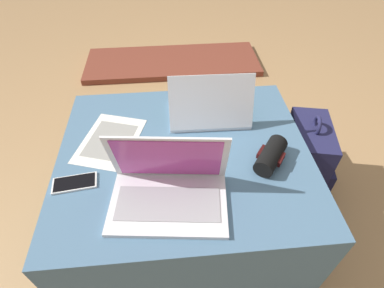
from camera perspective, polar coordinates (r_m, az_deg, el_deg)
The scene contains 9 objects.
ground_plane at distance 1.51m, azimuth -1.13°, elevation -13.63°, with size 14.00×14.00×0.00m, color tan.
ottoman at distance 1.32m, azimuth -1.27°, elevation -8.42°, with size 0.96×0.82×0.46m.
laptop_near at distance 0.98m, azimuth -4.51°, elevation -8.36°, with size 0.40×0.28×0.25m.
laptop_far at distance 1.27m, azimuth 3.33°, elevation 6.59°, with size 0.34×0.23×0.23m.
cell_phone at distance 1.12m, azimuth -21.45°, elevation -6.91°, with size 0.16×0.09×0.01m.
backpack at distance 1.58m, azimuth 20.82°, elevation -2.91°, with size 0.27×0.33×0.47m.
paper_sheet at distance 1.24m, azimuth -15.32°, elevation 0.67°, with size 0.29×0.35×0.00m.
wrist_brace at distance 1.12m, azimuth 14.78°, elevation -2.15°, with size 0.15×0.17×0.07m.
fireplace_hearth at distance 2.57m, azimuth -3.72°, elevation 15.32°, with size 1.40×0.50×0.04m.
Camera 1 is at (-0.04, -0.79, 1.29)m, focal length 28.00 mm.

